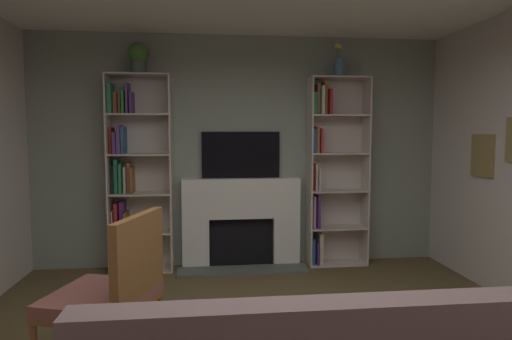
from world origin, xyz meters
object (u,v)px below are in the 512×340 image
object	(u,v)px
fireplace	(241,221)
bookshelf_right	(330,171)
vase_with_flowers	(339,66)
bookshelf_left	(133,175)
tv	(241,155)
armchair	(113,290)
potted_plant	(138,57)

from	to	relation	value
fireplace	bookshelf_right	size ratio (longest dim) A/B	0.67
fireplace	vase_with_flowers	bearing A→B (deg)	-2.61
vase_with_flowers	fireplace	bearing A→B (deg)	177.39
fireplace	bookshelf_left	xyz separation A→B (m)	(-1.27, -0.02, 0.58)
tv	vase_with_flowers	bearing A→B (deg)	-5.85
vase_with_flowers	bookshelf_left	bearing A→B (deg)	179.17
armchair	potted_plant	bearing A→B (deg)	93.10
tv	bookshelf_right	size ratio (longest dim) A/B	0.41
bookshelf_left	potted_plant	world-z (taller)	potted_plant
armchair	fireplace	bearing A→B (deg)	64.40
vase_with_flowers	tv	bearing A→B (deg)	174.15
fireplace	tv	bearing A→B (deg)	90.00
vase_with_flowers	armchair	bearing A→B (deg)	-136.00
bookshelf_right	armchair	world-z (taller)	bookshelf_right
bookshelf_right	potted_plant	bearing A→B (deg)	-178.94
armchair	vase_with_flowers	bearing A→B (deg)	44.00
fireplace	armchair	bearing A→B (deg)	-115.60
potted_plant	vase_with_flowers	size ratio (longest dim) A/B	0.88
fireplace	potted_plant	distance (m)	2.26
tv	armchair	size ratio (longest dim) A/B	0.88
armchair	bookshelf_right	bearing A→B (deg)	45.64
bookshelf_left	vase_with_flowers	bearing A→B (deg)	-0.83
potted_plant	vase_with_flowers	bearing A→B (deg)	-0.00
bookshelf_right	fireplace	bearing A→B (deg)	179.39
tv	bookshelf_right	xyz separation A→B (m)	(1.09, -0.08, -0.20)
fireplace	tv	xyz separation A→B (m)	(0.00, 0.07, 0.80)
fireplace	armchair	world-z (taller)	armchair
fireplace	potted_plant	size ratio (longest dim) A/B	4.30
potted_plant	tv	bearing A→B (deg)	5.84
vase_with_flowers	bookshelf_right	bearing A→B (deg)	153.41
potted_plant	bookshelf_left	bearing A→B (deg)	159.49
bookshelf_right	armchair	bearing A→B (deg)	-134.36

